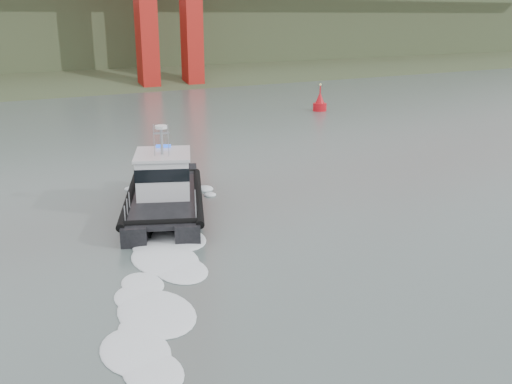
{
  "coord_description": "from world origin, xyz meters",
  "views": [
    {
      "loc": [
        -14.2,
        -17.87,
        11.81
      ],
      "look_at": [
        0.8,
        8.52,
        2.4
      ],
      "focal_mm": 40.0,
      "sensor_mm": 36.0,
      "label": 1
    }
  ],
  "objects": [
    {
      "name": "ground",
      "position": [
        0.0,
        0.0,
        0.0
      ],
      "size": [
        400.0,
        400.0,
        0.0
      ],
      "primitive_type": "plane",
      "color": "#53635E",
      "rests_on": "ground"
    },
    {
      "name": "nav_buoy",
      "position": [
        29.41,
        42.15,
        0.97
      ],
      "size": [
        1.78,
        1.78,
        3.71
      ],
      "color": "red",
      "rests_on": "ground"
    },
    {
      "name": "patrol_boat",
      "position": [
        -2.38,
        14.57,
        1.41
      ],
      "size": [
        8.43,
        12.37,
        5.65
      ],
      "rotation": [
        0.0,
        0.0,
        -0.4
      ],
      "color": "black",
      "rests_on": "ground"
    }
  ]
}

